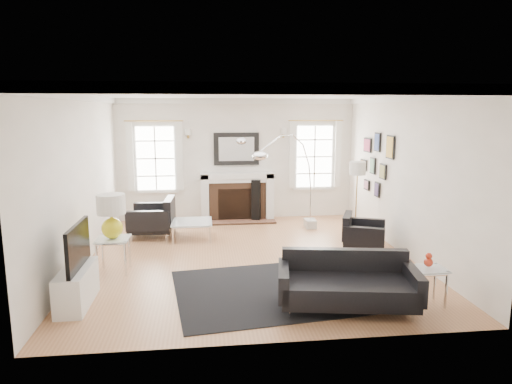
{
  "coord_description": "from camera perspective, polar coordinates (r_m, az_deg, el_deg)",
  "views": [
    {
      "loc": [
        -0.76,
        -7.6,
        2.52
      ],
      "look_at": [
        0.15,
        0.3,
        1.1
      ],
      "focal_mm": 32.0,
      "sensor_mm": 36.0,
      "label": 1
    }
  ],
  "objects": [
    {
      "name": "floor",
      "position": [
        8.04,
        -0.82,
        -8.15
      ],
      "size": [
        6.0,
        6.0,
        0.0
      ],
      "primitive_type": "plane",
      "color": "#AC7148",
      "rests_on": "ground"
    },
    {
      "name": "gallery_wall",
      "position": [
        9.6,
        14.73,
        3.88
      ],
      "size": [
        0.04,
        1.73,
        1.29
      ],
      "color": "black",
      "rests_on": "right_wall"
    },
    {
      "name": "front_wall",
      "position": [
        4.79,
        2.76,
        -3.41
      ],
      "size": [
        5.5,
        0.04,
        2.8
      ],
      "primitive_type": "cube",
      "color": "white",
      "rests_on": "floor"
    },
    {
      "name": "tv_unit",
      "position": [
        6.51,
        -21.47,
        -10.29
      ],
      "size": [
        0.35,
        1.0,
        1.09
      ],
      "color": "white",
      "rests_on": "floor"
    },
    {
      "name": "window_right",
      "position": [
        10.92,
        7.31,
        4.45
      ],
      "size": [
        1.24,
        0.15,
        1.62
      ],
      "color": "white",
      "rests_on": "back_wall"
    },
    {
      "name": "stick_floor_lamp",
      "position": [
        9.06,
        12.56,
        2.42
      ],
      "size": [
        0.31,
        0.31,
        1.55
      ],
      "color": "#BC9141",
      "rests_on": "floor"
    },
    {
      "name": "arc_floor_lamp",
      "position": [
        9.22,
        3.91,
        1.59
      ],
      "size": [
        1.51,
        1.4,
        2.14
      ],
      "color": "silver",
      "rests_on": "floor"
    },
    {
      "name": "ceiling",
      "position": [
        7.64,
        -0.88,
        12.21
      ],
      "size": [
        5.5,
        6.0,
        0.02
      ],
      "primitive_type": "cube",
      "color": "white",
      "rests_on": "back_wall"
    },
    {
      "name": "orange_vase",
      "position": [
        6.4,
        20.76,
        -8.02
      ],
      "size": [
        0.12,
        0.12,
        0.18
      ],
      "color": "red",
      "rests_on": "nesting_table"
    },
    {
      "name": "window_left",
      "position": [
        10.65,
        -12.45,
        4.16
      ],
      "size": [
        1.24,
        0.15,
        1.62
      ],
      "color": "white",
      "rests_on": "back_wall"
    },
    {
      "name": "gourd_lamp",
      "position": [
        7.41,
        -17.63,
        -2.55
      ],
      "size": [
        0.44,
        0.44,
        0.7
      ],
      "color": "yellow",
      "rests_on": "side_table_left"
    },
    {
      "name": "speaker_tower",
      "position": [
        10.52,
        0.04,
        -1.06
      ],
      "size": [
        0.25,
        0.25,
        0.96
      ],
      "primitive_type": "cube",
      "rotation": [
        0.0,
        0.0,
        -0.35
      ],
      "color": "black",
      "rests_on": "floor"
    },
    {
      "name": "right_wall",
      "position": [
        8.45,
        18.06,
        1.99
      ],
      "size": [
        0.04,
        6.0,
        2.8
      ],
      "primitive_type": "cube",
      "color": "white",
      "rests_on": "floor"
    },
    {
      "name": "fireplace",
      "position": [
        10.6,
        -2.35,
        -0.65
      ],
      "size": [
        1.7,
        0.69,
        1.11
      ],
      "color": "white",
      "rests_on": "floor"
    },
    {
      "name": "side_table_left",
      "position": [
        7.54,
        -17.42,
        -6.33
      ],
      "size": [
        0.5,
        0.5,
        0.55
      ],
      "color": "silver",
      "rests_on": "floor"
    },
    {
      "name": "mantel_mirror",
      "position": [
        10.62,
        -2.46,
        5.4
      ],
      "size": [
        1.05,
        0.07,
        0.75
      ],
      "color": "black",
      "rests_on": "back_wall"
    },
    {
      "name": "area_rug",
      "position": [
        6.64,
        1.64,
        -12.16
      ],
      "size": [
        2.85,
        2.48,
        0.01
      ],
      "primitive_type": "cube",
      "rotation": [
        0.0,
        0.0,
        0.13
      ],
      "color": "black",
      "rests_on": "floor"
    },
    {
      "name": "armchair_right",
      "position": [
        8.57,
        13.05,
        -5.14
      ],
      "size": [
        0.97,
        1.02,
        0.55
      ],
      "color": "black",
      "rests_on": "floor"
    },
    {
      "name": "nesting_table",
      "position": [
        6.47,
        20.64,
        -9.82
      ],
      "size": [
        0.45,
        0.38,
        0.5
      ],
      "color": "silver",
      "rests_on": "floor"
    },
    {
      "name": "coffee_table",
      "position": [
        9.19,
        -8.03,
        -3.83
      ],
      "size": [
        0.79,
        0.79,
        0.35
      ],
      "color": "silver",
      "rests_on": "floor"
    },
    {
      "name": "left_wall",
      "position": [
        7.93,
        -21.03,
        1.32
      ],
      "size": [
        0.04,
        6.0,
        2.8
      ],
      "primitive_type": "cube",
      "color": "white",
      "rests_on": "floor"
    },
    {
      "name": "back_wall",
      "position": [
        10.68,
        -2.47,
        4.09
      ],
      "size": [
        5.5,
        0.04,
        2.8
      ],
      "primitive_type": "cube",
      "color": "white",
      "rests_on": "floor"
    },
    {
      "name": "armchair_left",
      "position": [
        9.49,
        -12.58,
        -3.29
      ],
      "size": [
        0.91,
        1.0,
        0.65
      ],
      "color": "black",
      "rests_on": "floor"
    },
    {
      "name": "sofa",
      "position": [
        6.12,
        11.3,
        -11.24
      ],
      "size": [
        1.88,
        1.09,
        0.58
      ],
      "color": "black",
      "rests_on": "floor"
    },
    {
      "name": "crown_molding",
      "position": [
        7.64,
        -0.88,
        11.76
      ],
      "size": [
        5.5,
        6.0,
        0.12
      ],
      "primitive_type": "cube",
      "color": "white",
      "rests_on": "back_wall"
    }
  ]
}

